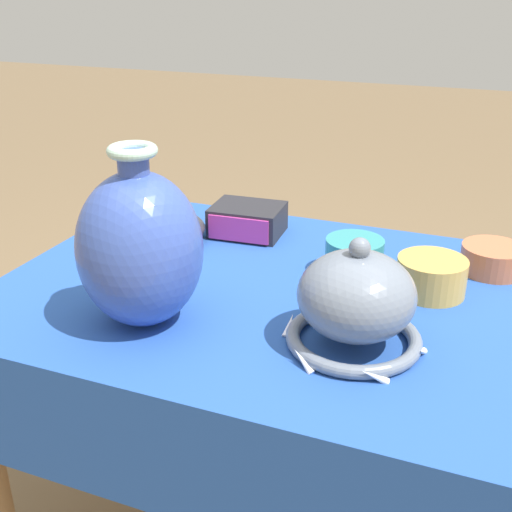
% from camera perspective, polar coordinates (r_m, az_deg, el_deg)
% --- Properties ---
extents(display_table, '(0.97, 0.75, 0.70)m').
position_cam_1_polar(display_table, '(1.22, 0.66, -6.23)').
color(display_table, olive).
rests_on(display_table, ground_plane).
extents(vase_tall_bulbous, '(0.20, 0.20, 0.30)m').
position_cam_1_polar(vase_tall_bulbous, '(1.04, -10.28, 0.71)').
color(vase_tall_bulbous, '#3851A8').
rests_on(vase_tall_bulbous, display_table).
extents(vase_dome_bell, '(0.22, 0.22, 0.19)m').
position_cam_1_polar(vase_dome_bell, '(0.99, 8.87, -4.16)').
color(vase_dome_bell, slate).
rests_on(vase_dome_bell, display_table).
extents(mosaic_tile_box, '(0.16, 0.14, 0.06)m').
position_cam_1_polar(mosaic_tile_box, '(1.42, -0.78, 3.21)').
color(mosaic_tile_box, '#232328').
rests_on(mosaic_tile_box, display_table).
extents(pot_squat_terracotta, '(0.12, 0.12, 0.05)m').
position_cam_1_polar(pot_squat_terracotta, '(1.32, 20.30, -0.25)').
color(pot_squat_terracotta, '#BC6642').
rests_on(pot_squat_terracotta, display_table).
extents(bowl_shallow_charcoal, '(0.16, 0.16, 0.06)m').
position_cam_1_polar(bowl_shallow_charcoal, '(1.39, -7.83, 2.46)').
color(bowl_shallow_charcoal, '#2D2D33').
rests_on(bowl_shallow_charcoal, display_table).
extents(pot_squat_teal, '(0.11, 0.11, 0.07)m').
position_cam_1_polar(pot_squat_teal, '(1.24, 8.71, -0.07)').
color(pot_squat_teal, teal).
rests_on(pot_squat_teal, display_table).
extents(pot_squat_ochre, '(0.13, 0.13, 0.07)m').
position_cam_1_polar(pot_squat_ochre, '(1.20, 15.31, -1.73)').
color(pot_squat_ochre, gold).
rests_on(pot_squat_ochre, display_table).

